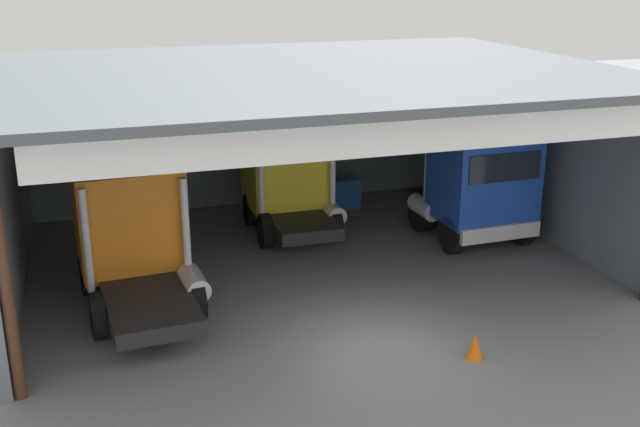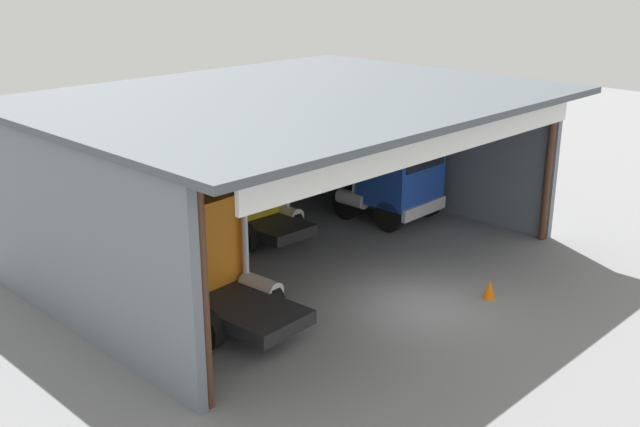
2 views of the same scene
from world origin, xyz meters
name	(u,v)px [view 1 (image 1 of 2)]	position (x,y,z in m)	size (l,w,h in m)	color
ground_plane	(374,345)	(0.00, 0.00, 0.00)	(80.00, 80.00, 0.00)	slate
workshop_shed	(293,118)	(0.00, 6.27, 3.78)	(15.45, 12.14, 5.34)	slate
truck_orange_center_right_bay	(134,235)	(-4.63, 3.95, 1.69)	(2.86, 5.17, 3.29)	orange
truck_yellow_yard_outside	(288,174)	(0.28, 7.83, 1.78)	(2.56, 4.37, 3.35)	yellow
truck_blue_center_left_bay	(478,182)	(5.22, 5.12, 1.80)	(2.82, 4.25, 3.55)	#1E47B7
oil_drum	(334,193)	(2.32, 9.52, 0.47)	(0.58, 0.58, 0.94)	#197233
tool_cart	(345,193)	(2.66, 9.34, 0.50)	(0.90, 0.60, 1.00)	#1E59A5
traffic_cone	(475,346)	(1.79, -1.16, 0.28)	(0.36, 0.36, 0.56)	orange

